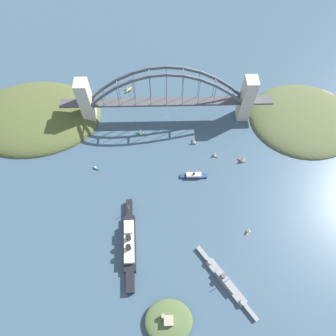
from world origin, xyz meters
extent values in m
plane|color=#385166|center=(0.00, 0.00, 0.00)|extent=(1400.00, 1400.00, 0.00)
cube|color=beige|center=(-94.39, 0.00, 30.09)|extent=(14.04, 17.31, 60.18)
cube|color=beige|center=(94.39, 0.00, 30.09)|extent=(14.04, 17.31, 60.18)
cube|color=#47474C|center=(0.00, 0.00, 27.72)|extent=(174.74, 12.75, 2.40)
cube|color=#47474C|center=(-113.41, 0.00, 27.72)|extent=(24.00, 12.75, 2.40)
cube|color=#47474C|center=(113.41, 0.00, 27.72)|extent=(24.00, 12.75, 2.40)
cube|color=#4C515B|center=(-81.79, -5.74, 36.07)|extent=(20.34, 1.80, 19.05)
cube|color=#4C515B|center=(-63.61, -5.74, 50.91)|extent=(20.04, 1.80, 15.59)
cube|color=#4C515B|center=(-45.44, -5.74, 62.05)|extent=(19.63, 1.80, 12.13)
cube|color=#4C515B|center=(-27.26, -5.74, 69.47)|extent=(19.11, 1.80, 8.63)
cube|color=#4C515B|center=(-9.09, -5.74, 73.18)|extent=(18.50, 1.80, 5.04)
cube|color=#4C515B|center=(9.09, -5.74, 73.18)|extent=(18.50, 1.80, 5.04)
cube|color=#4C515B|center=(27.26, -5.74, 69.47)|extent=(19.11, 1.80, 8.63)
cube|color=#4C515B|center=(45.44, -5.74, 62.05)|extent=(19.63, 1.80, 12.13)
cube|color=#4C515B|center=(63.61, -5.74, 50.91)|extent=(20.04, 1.80, 15.59)
cube|color=#4C515B|center=(81.79, -5.74, 36.07)|extent=(20.34, 1.80, 19.05)
cube|color=#4C515B|center=(-81.79, 5.74, 36.07)|extent=(20.34, 1.80, 19.05)
cube|color=#4C515B|center=(-63.61, 5.74, 50.91)|extent=(20.04, 1.80, 15.59)
cube|color=#4C515B|center=(-45.44, 5.74, 62.05)|extent=(19.63, 1.80, 12.13)
cube|color=#4C515B|center=(-27.26, 5.74, 69.47)|extent=(19.11, 1.80, 8.63)
cube|color=#4C515B|center=(-9.09, 5.74, 73.18)|extent=(18.50, 1.80, 5.04)
cube|color=#4C515B|center=(9.09, 5.74, 73.18)|extent=(18.50, 1.80, 5.04)
cube|color=#4C515B|center=(27.26, 5.74, 69.47)|extent=(19.11, 1.80, 8.63)
cube|color=#4C515B|center=(45.44, 5.74, 62.05)|extent=(19.63, 1.80, 12.13)
cube|color=#4C515B|center=(63.61, 5.74, 50.91)|extent=(20.04, 1.80, 15.59)
cube|color=#4C515B|center=(81.79, 5.74, 36.07)|extent=(20.34, 1.80, 19.05)
cube|color=#4C515B|center=(-90.88, 0.00, 27.72)|extent=(1.40, 11.48, 1.40)
cube|color=#4C515B|center=(-54.53, 0.00, 57.41)|extent=(1.40, 11.48, 1.40)
cube|color=#4C515B|center=(-18.18, 0.00, 72.25)|extent=(1.40, 11.48, 1.40)
cube|color=#4C515B|center=(18.18, 0.00, 72.25)|extent=(1.40, 11.48, 1.40)
cube|color=#4C515B|center=(54.53, 0.00, 57.41)|extent=(1.40, 11.48, 1.40)
cube|color=#4C515B|center=(90.88, 0.00, 27.72)|extent=(1.40, 11.48, 1.40)
cylinder|color=#4C515B|center=(-72.70, -5.74, 36.67)|extent=(0.56, 0.56, 15.50)
cylinder|color=#4C515B|center=(-72.70, 5.74, 36.67)|extent=(0.56, 0.56, 15.50)
cylinder|color=#4C515B|center=(-54.53, -5.74, 43.17)|extent=(0.56, 0.56, 28.48)
cylinder|color=#4C515B|center=(-54.53, 5.74, 43.17)|extent=(0.56, 0.56, 28.48)
cylinder|color=#4C515B|center=(-36.35, -5.74, 47.80)|extent=(0.56, 0.56, 37.76)
cylinder|color=#4C515B|center=(-36.35, 5.74, 47.80)|extent=(0.56, 0.56, 37.76)
cylinder|color=#4C515B|center=(-18.18, -5.74, 50.59)|extent=(0.56, 0.56, 43.33)
cylinder|color=#4C515B|center=(-18.18, 5.74, 50.59)|extent=(0.56, 0.56, 43.33)
cylinder|color=#4C515B|center=(0.00, -5.74, 51.51)|extent=(0.56, 0.56, 45.18)
cylinder|color=#4C515B|center=(0.00, 5.74, 51.51)|extent=(0.56, 0.56, 45.18)
cylinder|color=#4C515B|center=(18.18, -5.74, 50.59)|extent=(0.56, 0.56, 43.33)
cylinder|color=#4C515B|center=(18.18, 5.74, 50.59)|extent=(0.56, 0.56, 43.33)
cylinder|color=#4C515B|center=(36.35, -5.74, 47.80)|extent=(0.56, 0.56, 37.76)
cylinder|color=#4C515B|center=(36.35, 5.74, 47.80)|extent=(0.56, 0.56, 37.76)
cylinder|color=#4C515B|center=(54.53, -5.74, 43.17)|extent=(0.56, 0.56, 28.48)
cylinder|color=#4C515B|center=(54.53, 5.74, 43.17)|extent=(0.56, 0.56, 28.48)
cylinder|color=#4C515B|center=(72.70, -5.74, 36.67)|extent=(0.56, 0.56, 15.50)
cylinder|color=#4C515B|center=(72.70, 5.74, 36.67)|extent=(0.56, 0.56, 15.50)
ellipsoid|color=#515B38|center=(-170.86, 8.34, 0.00)|extent=(133.39, 120.43, 25.34)
ellipsoid|color=#756B5B|center=(-200.87, -24.78, 0.00)|extent=(46.69, 36.13, 13.94)
ellipsoid|color=#4C562D|center=(167.13, -2.53, 0.00)|extent=(168.06, 122.93, 31.47)
ellipsoid|color=#756B5B|center=(129.31, -36.34, 0.00)|extent=(58.82, 36.88, 17.31)
cube|color=black|center=(39.23, 161.23, 3.39)|extent=(14.00, 55.47, 6.77)
cube|color=black|center=(41.25, 124.66, 3.39)|extent=(7.04, 18.62, 6.77)
cube|color=black|center=(37.20, 197.81, 3.39)|extent=(8.25, 18.69, 6.77)
cube|color=white|center=(39.23, 161.23, 9.38)|extent=(11.60, 41.66, 5.22)
cube|color=white|center=(39.85, 149.92, 13.59)|extent=(8.72, 9.51, 3.20)
cylinder|color=black|center=(39.34, 159.18, 15.25)|extent=(4.94, 4.94, 6.52)
cylinder|color=black|center=(38.83, 168.43, 15.25)|extent=(4.94, 4.94, 6.52)
cylinder|color=tan|center=(41.13, 126.95, 11.77)|extent=(0.50, 0.50, 10.00)
cube|color=gray|center=(-50.66, 198.61, 1.78)|extent=(34.69, 43.75, 3.56)
cube|color=gray|center=(-69.55, 224.72, 1.78)|extent=(12.30, 15.12, 3.56)
cube|color=gray|center=(-31.77, 172.51, 1.78)|extent=(12.87, 15.53, 3.56)
cube|color=gray|center=(-50.66, 198.61, 5.27)|extent=(19.25, 23.26, 3.41)
cylinder|color=gray|center=(-63.65, 216.56, 4.66)|extent=(5.49, 5.49, 2.20)
cylinder|color=gray|center=(-37.68, 180.66, 4.66)|extent=(5.49, 5.49, 2.20)
cylinder|color=gray|center=(-50.66, 198.61, 11.97)|extent=(0.60, 0.60, 10.00)
cylinder|color=#4C4C51|center=(-47.83, 194.70, 9.17)|extent=(4.31, 4.31, 4.40)
cube|color=navy|center=(-28.41, 86.42, 1.27)|extent=(17.82, 6.28, 2.54)
cube|color=navy|center=(-16.54, 86.40, 1.27)|extent=(5.94, 4.38, 2.54)
cube|color=navy|center=(-40.28, 86.45, 1.27)|extent=(5.95, 5.26, 2.54)
cube|color=beige|center=(-28.41, 86.42, 4.06)|extent=(16.33, 5.35, 3.04)
cylinder|color=black|center=(-28.41, 86.42, 6.78)|extent=(2.50, 2.50, 2.40)
ellipsoid|color=#4C6038|center=(2.83, 229.97, 4.13)|extent=(41.62, 35.75, 8.25)
cube|color=#9E937F|center=(2.83, 229.97, 10.08)|extent=(8.00, 8.00, 6.96)
cylinder|color=gray|center=(7.33, 226.47, 10.43)|extent=(3.60, 3.60, 7.66)
cylinder|color=#B7B7B2|center=(48.91, -48.12, 0.45)|extent=(4.84, 4.09, 0.90)
cylinder|color=#B7B7B2|center=(50.92, -45.57, 0.45)|extent=(4.84, 4.09, 0.90)
cylinder|color=black|center=(48.91, -48.12, 1.44)|extent=(0.14, 0.14, 1.07)
cylinder|color=black|center=(50.92, -45.57, 1.44)|extent=(0.14, 0.14, 1.07)
ellipsoid|color=gold|center=(49.92, -46.85, 2.53)|extent=(7.08, 5.92, 1.12)
cylinder|color=black|center=(47.05, -44.58, 2.53)|extent=(1.29, 1.33, 1.07)
cube|color=gold|center=(49.12, -46.22, 3.01)|extent=(7.36, 8.69, 0.20)
cube|color=gold|center=(52.72, -49.06, 2.64)|extent=(3.15, 3.59, 0.12)
cube|color=black|center=(52.72, -49.06, 3.84)|extent=(0.94, 0.78, 1.50)
cube|color=black|center=(-31.26, 39.86, 0.42)|extent=(3.87, 4.72, 0.83)
cube|color=black|center=(-29.71, 37.35, 0.42)|extent=(1.47, 1.69, 0.83)
cube|color=black|center=(-32.81, 42.38, 0.42)|extent=(1.61, 1.77, 0.83)
cylinder|color=tan|center=(-31.06, 39.55, 4.88)|extent=(0.16, 0.16, 8.09)
cone|color=silver|center=(-31.74, 40.65, 4.47)|extent=(5.59, 5.59, 6.47)
cube|color=#B2231E|center=(-84.84, 66.73, 0.51)|extent=(5.94, 4.50, 1.03)
cube|color=#B2231E|center=(-81.57, 65.16, 0.51)|extent=(2.10, 1.75, 1.03)
cube|color=#B2231E|center=(-88.11, 68.31, 0.51)|extent=(2.19, 1.94, 1.03)
cylinder|color=tan|center=(-84.43, 66.54, 5.56)|extent=(0.16, 0.16, 9.07)
cone|color=silver|center=(-85.86, 67.23, 5.11)|extent=(6.66, 6.66, 7.26)
cube|color=#2D6B3D|center=(81.50, 73.46, 0.63)|extent=(5.38, 4.53, 1.26)
cube|color=#2D6B3D|center=(78.67, 75.34, 0.63)|extent=(2.04, 1.88, 1.26)
cube|color=#2D6B3D|center=(84.32, 71.59, 0.63)|extent=(2.16, 2.07, 1.26)
cube|color=beige|center=(82.03, 73.11, 1.92)|extent=(3.03, 2.78, 1.32)
cube|color=gold|center=(-79.03, 151.99, 0.44)|extent=(3.82, 4.53, 0.87)
cube|color=gold|center=(-77.58, 154.33, 0.44)|extent=(1.46, 1.63, 0.87)
cube|color=gold|center=(-80.48, 149.65, 0.44)|extent=(1.61, 1.72, 0.87)
cylinder|color=tan|center=(-78.84, 152.28, 3.89)|extent=(0.16, 0.16, 6.03)
cone|color=white|center=(-79.48, 151.25, 3.59)|extent=(5.21, 5.21, 4.82)
cube|color=#2D6B3D|center=(32.56, 24.96, 0.36)|extent=(6.68, 3.93, 0.72)
cube|color=#2D6B3D|center=(36.64, 24.08, 0.36)|extent=(2.29, 1.62, 0.72)
cube|color=#2D6B3D|center=(28.48, 25.84, 0.36)|extent=(2.34, 1.85, 0.72)
cylinder|color=tan|center=(33.07, 24.85, 5.57)|extent=(0.16, 0.16, 9.71)
cone|color=white|center=(31.29, 25.24, 5.08)|extent=(6.82, 6.82, 7.77)
cube|color=brown|center=(-55.26, 59.95, 0.36)|extent=(4.46, 4.29, 0.73)
cube|color=brown|center=(-57.37, 61.85, 0.36)|extent=(1.64, 1.60, 0.73)
cube|color=brown|center=(-53.14, 58.05, 0.36)|extent=(1.75, 1.73, 0.73)
cylinder|color=tan|center=(-55.52, 60.19, 4.03)|extent=(0.16, 0.16, 6.60)
cone|color=silver|center=(-54.60, 59.35, 3.70)|extent=(5.52, 5.52, 5.28)
camera|label=1|loc=(3.72, 246.00, 292.44)|focal=31.94mm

